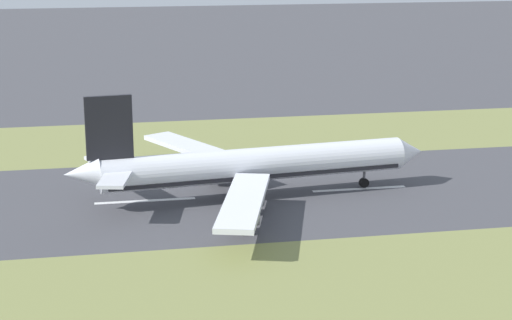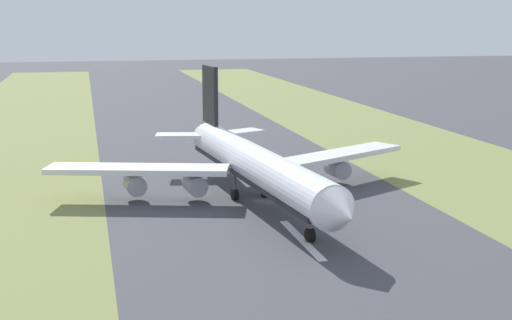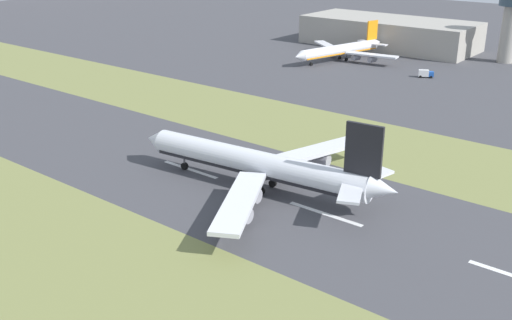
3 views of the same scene
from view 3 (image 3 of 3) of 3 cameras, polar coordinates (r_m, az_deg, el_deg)
The scene contains 10 objects.
ground_plane at distance 138.59m, azimuth -0.10°, elevation -2.95°, with size 800.00×800.00×0.00m, color #424247.
grass_median_west at distance 111.14m, azimuth -14.99°, elevation -10.34°, with size 40.00×600.00×0.01m, color olive.
grass_median_east at distance 173.52m, azimuth 9.22°, elevation 1.89°, with size 40.00×600.00×0.01m, color olive.
centreline_dash_mid at distance 128.65m, azimuth 6.61°, elevation -5.11°, with size 1.20×18.00×0.01m, color silver.
centreline_dash_far at distance 151.42m, azimuth -6.28°, elevation -0.90°, with size 1.20×18.00×0.01m, color silver.
airplane_main_jet at distance 136.82m, azimuth 0.67°, elevation -0.54°, with size 63.77×67.20×20.20m.
terminal_building at distance 315.39m, azimuth 12.54°, elevation 11.74°, with size 36.00×85.29×13.95m, color #A39E93.
control_tower at distance 291.69m, azimuth 23.13°, elevation 12.34°, with size 12.00×12.00×31.84m.
airplane_parked_apron at distance 278.49m, azimuth 8.20°, elevation 10.35°, with size 53.22×49.91×16.21m.
service_truck at distance 253.38m, azimuth 15.85°, elevation 7.93°, with size 4.85×6.31×3.10m.
Camera 3 is at (-98.65, -78.85, 57.07)m, focal length 42.00 mm.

